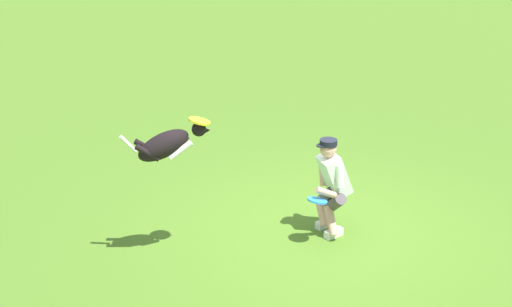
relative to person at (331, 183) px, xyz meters
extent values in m
plane|color=#476D20|center=(0.05, 0.04, -0.70)|extent=(60.00, 60.00, 0.00)
cube|color=silver|center=(-0.04, -0.13, -0.65)|extent=(0.26, 0.10, 0.10)
cylinder|color=tan|center=(0.01, -0.15, -0.46)|extent=(0.20, 0.33, 0.37)
cylinder|color=#51474F|center=(-0.04, -0.11, -0.23)|extent=(0.27, 0.43, 0.37)
cube|color=silver|center=(0.05, 0.13, -0.65)|extent=(0.26, 0.10, 0.10)
cylinder|color=tan|center=(0.09, 0.12, -0.46)|extent=(0.20, 0.33, 0.37)
cylinder|color=#51474F|center=(0.03, 0.11, -0.23)|extent=(0.27, 0.43, 0.37)
cube|color=silver|center=(-0.04, 0.01, 0.11)|extent=(0.49, 0.45, 0.58)
cylinder|color=silver|center=(-0.08, -0.18, 0.17)|extent=(0.13, 0.16, 0.29)
cylinder|color=silver|center=(0.05, 0.19, 0.17)|extent=(0.13, 0.16, 0.29)
cylinder|color=tan|center=(0.24, 0.15, -0.01)|extent=(0.30, 0.17, 0.19)
cylinder|color=tan|center=(-0.05, -0.22, 0.01)|extent=(0.12, 0.16, 0.27)
sphere|color=tan|center=(0.06, -0.02, 0.47)|extent=(0.21, 0.21, 0.21)
cylinder|color=black|center=(0.06, -0.02, 0.56)|extent=(0.22, 0.22, 0.07)
cylinder|color=black|center=(0.15, -0.05, 0.53)|extent=(0.12, 0.12, 0.02)
ellipsoid|color=black|center=(1.98, -0.77, 0.76)|extent=(0.75, 0.57, 0.51)
ellipsoid|color=white|center=(1.82, -0.69, 0.73)|extent=(0.14, 0.20, 0.17)
sphere|color=black|center=(1.61, -0.58, 0.93)|extent=(0.17, 0.17, 0.17)
cone|color=black|center=(1.53, -0.54, 0.91)|extent=(0.12, 0.12, 0.09)
cone|color=black|center=(1.65, -0.54, 1.00)|extent=(0.06, 0.06, 0.07)
cone|color=black|center=(1.60, -0.64, 1.00)|extent=(0.06, 0.06, 0.07)
cylinder|color=white|center=(1.85, -0.61, 0.72)|extent=(0.29, 0.19, 0.23)
cylinder|color=white|center=(1.77, -0.76, 0.72)|extent=(0.29, 0.19, 0.23)
cylinder|color=black|center=(2.19, -0.78, 0.72)|extent=(0.29, 0.19, 0.23)
cylinder|color=black|center=(2.11, -0.93, 0.72)|extent=(0.29, 0.19, 0.23)
cylinder|color=white|center=(2.33, -0.95, 0.81)|extent=(0.20, 0.13, 0.23)
cylinder|color=yellow|center=(1.60, -0.57, 1.03)|extent=(0.28, 0.28, 0.11)
cylinder|color=#2A83D9|center=(0.36, 0.13, -0.09)|extent=(0.35, 0.35, 0.10)
camera|label=1|loc=(6.03, 6.02, 3.82)|focal=51.30mm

